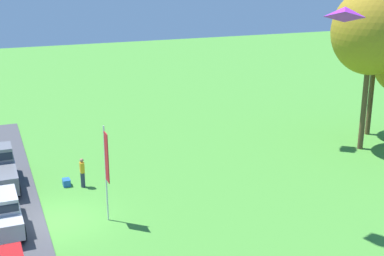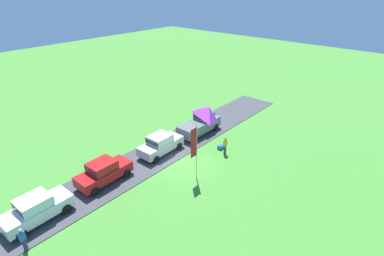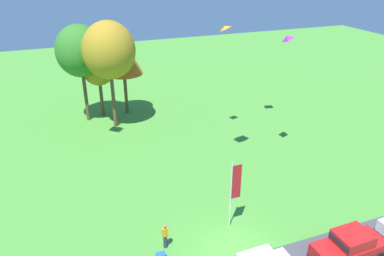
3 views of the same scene
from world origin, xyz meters
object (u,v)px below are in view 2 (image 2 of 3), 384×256
car_sedan_by_flagpole (103,171)px  kite_diamond_trailing_tail (209,112)px  car_sedan_far_end (36,208)px  car_pickup_mid_row (200,123)px  person_on_lawn (225,146)px  flag_banner (195,146)px  cooler_box (221,147)px  person_watching_sky (23,240)px  car_sedan_near_entrance (161,143)px

car_sedan_by_flagpole → kite_diamond_trailing_tail: size_ratio=4.29×
car_sedan_far_end → kite_diamond_trailing_tail: (-2.70, 11.95, 9.38)m
car_pickup_mid_row → person_on_lawn: (1.80, 4.39, -0.23)m
flag_banner → car_pickup_mid_row: bearing=-143.9°
car_sedan_far_end → kite_diamond_trailing_tail: size_ratio=4.31×
car_pickup_mid_row → cooler_box: car_pickup_mid_row is taller
person_watching_sky → flag_banner: 12.52m
person_watching_sky → flag_banner: bearing=166.1°
car_sedan_near_entrance → person_watching_sky: 13.11m
car_sedan_far_end → person_watching_sky: car_sedan_far_end is taller
person_watching_sky → person_on_lawn: bearing=171.2°
car_pickup_mid_row → car_sedan_by_flagpole: 11.53m
car_sedan_near_entrance → cooler_box: car_sedan_near_entrance is taller
car_sedan_far_end → flag_banner: flag_banner is taller
car_pickup_mid_row → car_sedan_far_end: car_pickup_mid_row is taller
flag_banner → cooler_box: 6.12m
car_sedan_near_entrance → kite_diamond_trailing_tail: (8.62, 12.01, 9.38)m
person_on_lawn → cooler_box: size_ratio=3.05×
car_sedan_far_end → cooler_box: (-15.60, 3.64, -0.84)m
car_sedan_near_entrance → car_sedan_far_end: bearing=0.3°
car_sedan_far_end → car_sedan_by_flagpole: bearing=-177.3°
car_pickup_mid_row → car_sedan_near_entrance: size_ratio=1.13×
car_pickup_mid_row → cooler_box: 3.88m
car_pickup_mid_row → flag_banner: size_ratio=1.04×
kite_diamond_trailing_tail → car_sedan_far_end: bearing=-77.3°
car_sedan_near_entrance → person_on_lawn: car_sedan_near_entrance is taller
car_pickup_mid_row → cooler_box: bearing=70.2°
person_on_lawn → flag_banner: flag_banner is taller
car_sedan_by_flagpole → person_on_lawn: (-9.73, 4.74, -0.16)m
person_on_lawn → flag_banner: bearing=4.6°
car_sedan_far_end → kite_diamond_trailing_tail: 15.43m
car_sedan_near_entrance → car_sedan_by_flagpole: size_ratio=1.00×
person_watching_sky → kite_diamond_trailing_tail: bearing=113.4°
person_on_lawn → flag_banner: (4.75, 0.38, 2.19)m
cooler_box → person_watching_sky: bearing=-5.8°
car_pickup_mid_row → flag_banner: 8.33m
car_sedan_near_entrance → car_sedan_by_flagpole: (5.98, -0.19, 0.00)m
person_watching_sky → kite_diamond_trailing_tail: size_ratio=1.65×
car_sedan_near_entrance → kite_diamond_trailing_tail: kite_diamond_trailing_tail is taller
car_pickup_mid_row → person_watching_sky: bearing=5.6°
person_watching_sky → person_on_lawn: same height
car_pickup_mid_row → car_sedan_far_end: bearing=-0.3°
car_sedan_far_end → cooler_box: 16.04m
person_watching_sky → cooler_box: 17.34m
person_watching_sky → cooler_box: person_watching_sky is taller
person_watching_sky → car_pickup_mid_row: bearing=-174.4°
car_sedan_by_flagpole → car_sedan_far_end: (5.34, 0.25, 0.00)m
flag_banner → cooler_box: size_ratio=8.63×
person_watching_sky → kite_diamond_trailing_tail: (-4.34, 10.04, 9.55)m
car_pickup_mid_row → flag_banner: flag_banner is taller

